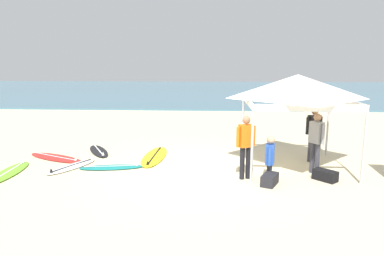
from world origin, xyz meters
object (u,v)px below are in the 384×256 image
Objects in this scene: surfboard_lime at (9,172)px; person_blue at (270,156)px; person_black at (314,131)px; surfboard_yellow at (155,156)px; surfboard_red at (56,157)px; gear_bag_by_pole at (325,175)px; surfboard_teal at (112,167)px; canopy_tent at (297,87)px; person_grey at (316,139)px; surfboard_black at (99,151)px; person_orange at (246,143)px; surfboard_white at (72,167)px; gear_bag_near_tent at (270,179)px.

surfboard_lime is 1.81× the size of person_blue.
person_blue is (-1.64, -1.85, -0.33)m from person_black.
surfboard_yellow is 2.14× the size of person_blue.
gear_bag_by_pole is (8.10, -1.64, 0.10)m from surfboard_red.
surfboard_teal and surfboard_red have the same top height.
person_black reaches higher than surfboard_lime.
person_blue is (6.63, -1.68, 0.62)m from surfboard_red.
person_grey is at bearing -53.83° from canopy_tent.
gear_bag_by_pole is at bearing -95.10° from person_black.
person_grey is at bearing -16.06° from surfboard_black.
surfboard_lime is (-8.16, -1.14, -2.35)m from canopy_tent.
person_orange reaches higher than surfboard_teal.
surfboard_black is 0.83× the size of surfboard_red.
person_orange is 2.07m from person_grey.
person_black is at bearing 1.20° from surfboard_red.
surfboard_white and surfboard_lime have the same top height.
person_black is (6.13, 1.11, 0.95)m from surfboard_teal.
person_black reaches higher than surfboard_black.
surfboard_black is at bearing 163.94° from person_grey.
surfboard_teal is (-5.40, -0.49, -2.35)m from canopy_tent.
surfboard_red is 6.90m from gear_bag_near_tent.
gear_bag_by_pole is at bearing -6.73° from surfboard_teal.
surfboard_white is at bearing -95.98° from surfboard_black.
person_blue is at bearing 83.13° from gear_bag_near_tent.
gear_bag_by_pole reaches higher than surfboard_lime.
gear_bag_by_pole is (8.72, -0.05, 0.10)m from surfboard_lime.
person_orange is at bearing -0.31° from surfboard_lime.
surfboard_black is 3.19× the size of gear_bag_near_tent.
surfboard_teal is 1.67m from surfboard_yellow.
surfboard_red is (-3.20, -0.34, 0.00)m from surfboard_yellow.
surfboard_white is at bearing 172.72° from person_blue.
person_black is (7.33, 1.13, 0.95)m from surfboard_white.
person_grey is (8.60, 0.53, 0.95)m from surfboard_lime.
person_blue reaches higher than surfboard_red.
surfboard_lime is 7.22m from gear_bag_near_tent.
surfboard_yellow is at bearing 6.14° from surfboard_red.
canopy_tent is 1.72× the size of person_black.
surfboard_white is 7.12m from person_grey.
canopy_tent is 2.45× the size of person_blue.
surfboard_teal and surfboard_white have the same top height.
person_blue is 2.00× the size of gear_bag_near_tent.
person_black is 1.00× the size of person_orange.
surfboard_lime is 8.72m from gear_bag_by_pole.
surfboard_lime is 7.28m from person_blue.
surfboard_white is 1.53× the size of person_blue.
surfboard_black and surfboard_lime have the same top height.
surfboard_teal is 1.12× the size of person_orange.
gear_bag_near_tent is at bearing -3.82° from surfboard_lime.
person_orange and person_grey have the same top height.
surfboard_white is 5.76m from gear_bag_near_tent.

